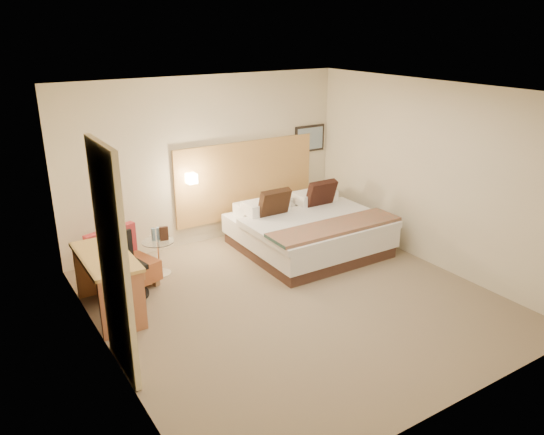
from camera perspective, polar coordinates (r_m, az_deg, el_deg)
floor at (r=7.09m, az=2.45°, el=-8.89°), size 4.80×5.00×0.02m
ceiling at (r=6.25m, az=2.82°, el=13.50°), size 4.80×5.00×0.02m
wall_back at (r=8.63m, az=-7.01°, el=6.04°), size 4.80×0.02×2.70m
wall_front at (r=4.86m, az=19.91°, el=-6.47°), size 4.80×0.02×2.70m
wall_left at (r=5.60m, az=-18.06°, el=-2.71°), size 0.02×5.00×2.70m
wall_right at (r=8.12m, az=16.76°, el=4.42°), size 0.02×5.00×2.70m
headboard_panel at (r=9.01m, az=-2.78°, el=4.14°), size 2.60×0.04×1.30m
art_frame at (r=9.59m, az=4.07°, el=8.48°), size 0.62×0.03×0.47m
art_canvas at (r=9.58m, az=4.14°, el=8.46°), size 0.54×0.01×0.39m
lamp_arm at (r=8.47m, az=-8.82°, el=4.27°), size 0.02×0.12×0.02m
lamp_shade at (r=8.41m, az=-8.65°, el=4.18°), size 0.15×0.15×0.15m
curtain at (r=5.44m, az=-16.71°, el=-4.74°), size 0.06×0.90×2.42m
bottle_a at (r=7.72m, az=-12.65°, el=-1.80°), size 0.07×0.07×0.19m
bottle_b at (r=7.74m, az=-12.12°, el=-1.70°), size 0.07×0.07×0.19m
menu_folder at (r=7.70m, az=-11.55°, el=-1.70°), size 0.13×0.07×0.20m
bed at (r=8.47m, az=3.84°, el=-1.35°), size 2.14×2.05×1.02m
lounge_chair at (r=7.57m, az=-15.84°, el=-4.96°), size 0.92×0.85×0.80m
side_table at (r=7.82m, az=-12.05°, el=-4.03°), size 0.56×0.56×0.52m
desk at (r=6.82m, az=-17.18°, el=-5.13°), size 0.59×1.27×0.79m
desk_chair at (r=7.28m, az=-15.37°, el=-5.61°), size 0.58×0.58×0.86m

